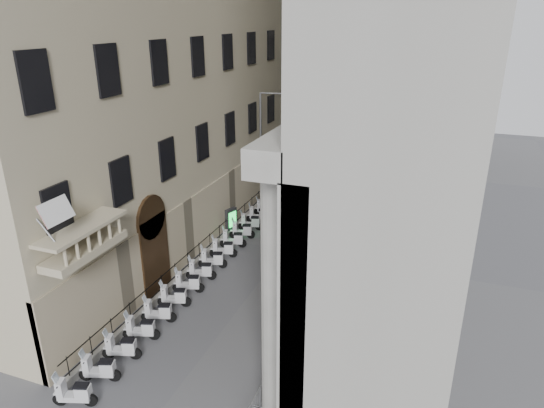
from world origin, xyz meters
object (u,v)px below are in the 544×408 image
Objects in this scene: info_kiosk at (231,222)px; pedestrian_a at (337,190)px; scooter_0 at (77,405)px; security_tent at (298,162)px; street_lamp at (266,140)px; pedestrian_b at (318,206)px.

pedestrian_a is at bearing 78.16° from info_kiosk.
pedestrian_a is (4.39, 25.29, 1.01)m from scooter_0.
security_tent is 4.89m from street_lamp.
security_tent is at bearing 4.86° from pedestrian_a.
pedestrian_b reaches higher than scooter_0.
security_tent is at bearing -20.03° from scooter_0.
scooter_0 is at bearing -94.44° from street_lamp.
street_lamp is 6.35m from pedestrian_b.
info_kiosk is at bearing 65.55° from pedestrian_b.
pedestrian_b is at bearing 67.25° from info_kiosk.
info_kiosk is at bearing -100.51° from security_tent.
street_lamp is 4.44× the size of pedestrian_a.
security_tent reaches higher than pedestrian_b.
scooter_0 is 22.10m from pedestrian_b.
street_lamp reaches higher than security_tent.
street_lamp is at bearing -16.72° from scooter_0.
street_lamp is at bearing -109.95° from security_tent.
pedestrian_a is at bearing -81.57° from pedestrian_b.
security_tent is 9.88m from info_kiosk.
scooter_0 is at bearing 97.24° from pedestrian_a.
street_lamp is at bearing 105.80° from info_kiosk.
pedestrian_b is at bearing -28.16° from scooter_0.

